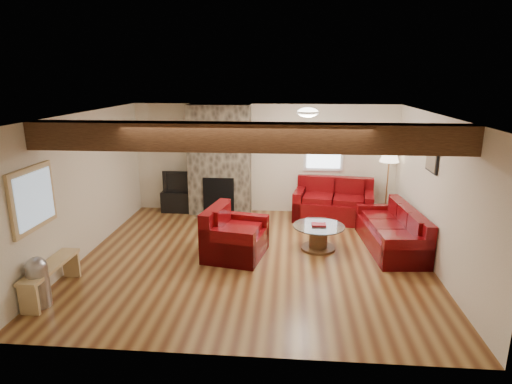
% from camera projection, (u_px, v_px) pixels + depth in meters
% --- Properties ---
extents(room, '(8.00, 8.00, 8.00)m').
position_uv_depth(room, '(254.00, 189.00, 7.22)').
color(room, '#5C3218').
rests_on(room, ground).
extents(floor, '(6.00, 6.00, 0.00)m').
position_uv_depth(floor, '(254.00, 258.00, 7.55)').
color(floor, '#5C3218').
rests_on(floor, ground).
extents(oak_beam, '(6.00, 0.36, 0.38)m').
position_uv_depth(oak_beam, '(245.00, 137.00, 5.74)').
color(oak_beam, black).
rests_on(oak_beam, room).
extents(chimney_breast, '(1.40, 0.67, 2.50)m').
position_uv_depth(chimney_breast, '(220.00, 162.00, 9.70)').
color(chimney_breast, '#322D27').
rests_on(chimney_breast, floor).
extents(back_window, '(0.90, 0.08, 1.10)m').
position_uv_depth(back_window, '(324.00, 147.00, 9.64)').
color(back_window, silver).
rests_on(back_window, room).
extents(hatch_window, '(0.08, 1.00, 0.90)m').
position_uv_depth(hatch_window, '(33.00, 199.00, 5.96)').
color(hatch_window, tan).
rests_on(hatch_window, room).
extents(ceiling_dome, '(0.40, 0.40, 0.18)m').
position_uv_depth(ceiling_dome, '(308.00, 114.00, 7.70)').
color(ceiling_dome, white).
rests_on(ceiling_dome, room).
extents(artwork_back, '(0.42, 0.06, 0.52)m').
position_uv_depth(artwork_back, '(271.00, 140.00, 9.69)').
color(artwork_back, black).
rests_on(artwork_back, room).
extents(artwork_right, '(0.06, 0.55, 0.42)m').
position_uv_depth(artwork_right, '(432.00, 160.00, 7.14)').
color(artwork_right, black).
rests_on(artwork_right, room).
extents(sofa_three, '(1.00, 2.06, 0.77)m').
position_uv_depth(sofa_three, '(391.00, 229.00, 7.86)').
color(sofa_three, '#4C0509').
rests_on(sofa_three, floor).
extents(loveseat, '(1.83, 1.23, 0.90)m').
position_uv_depth(loveseat, '(334.00, 200.00, 9.45)').
color(loveseat, '#4C0509').
rests_on(loveseat, floor).
extents(armchair_red, '(1.14, 1.25, 0.88)m').
position_uv_depth(armchair_red, '(236.00, 232.00, 7.53)').
color(armchair_red, '#4C0509').
rests_on(armchair_red, floor).
extents(coffee_table, '(0.94, 0.94, 0.49)m').
position_uv_depth(coffee_table, '(318.00, 237.00, 7.87)').
color(coffee_table, '#482A17').
rests_on(coffee_table, floor).
extents(tv_cabinet, '(0.98, 0.39, 0.49)m').
position_uv_depth(tv_cabinet, '(183.00, 201.00, 10.07)').
color(tv_cabinet, black).
rests_on(tv_cabinet, floor).
extents(television, '(0.87, 0.11, 0.50)m').
position_uv_depth(television, '(182.00, 181.00, 9.94)').
color(television, black).
rests_on(television, tv_cabinet).
extents(floor_lamp, '(0.41, 0.41, 1.60)m').
position_uv_depth(floor_lamp, '(389.00, 159.00, 9.19)').
color(floor_lamp, tan).
rests_on(floor_lamp, floor).
extents(pine_bench, '(0.29, 1.24, 0.46)m').
position_uv_depth(pine_bench, '(52.00, 279.00, 6.24)').
color(pine_bench, tan).
rests_on(pine_bench, floor).
extents(pedal_bin, '(0.34, 0.34, 0.73)m').
position_uv_depth(pedal_bin, '(38.00, 282.00, 5.89)').
color(pedal_bin, '#A9A9AE').
rests_on(pedal_bin, floor).
extents(coal_bucket, '(0.35, 0.35, 0.33)m').
position_uv_depth(coal_bucket, '(214.00, 218.00, 9.14)').
color(coal_bucket, slate).
rests_on(coal_bucket, floor).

